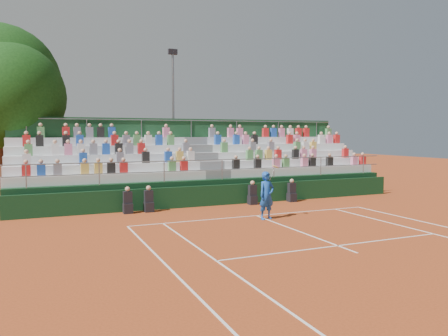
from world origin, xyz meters
name	(u,v)px	position (x,y,z in m)	size (l,w,h in m)	color
ground	(256,216)	(0.00, 0.00, 0.00)	(90.00, 90.00, 0.00)	#A8441C
courtside_wall	(226,195)	(0.00, 3.20, 0.50)	(20.00, 0.15, 1.00)	black
line_officials	(210,198)	(-1.06, 2.75, 0.48)	(8.83, 0.40, 1.19)	black
grandstand	(203,177)	(0.00, 6.44, 1.08)	(20.00, 5.20, 4.40)	black
tennis_player	(267,195)	(0.03, -0.83, 0.98)	(0.92, 0.59, 2.22)	#174DB0
tree_west	(11,97)	(-9.76, 10.70, 5.56)	(5.89, 5.89, 8.52)	#3B2115
tree_east	(1,83)	(-10.35, 12.52, 6.48)	(6.79, 6.79, 9.89)	#3B2115
floodlight_mast	(173,108)	(-0.01, 12.10, 5.25)	(0.60, 0.25, 9.13)	gray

